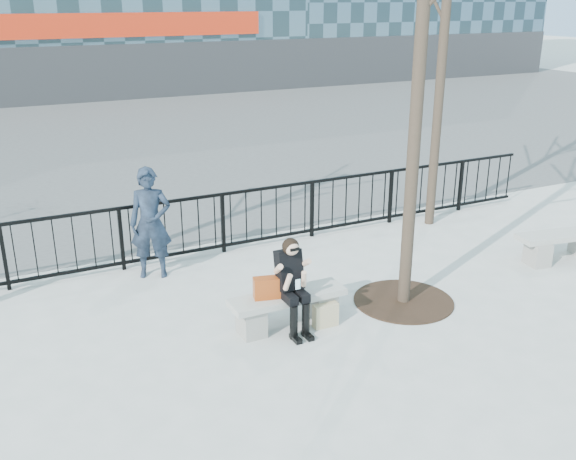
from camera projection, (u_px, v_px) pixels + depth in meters
name	position (u px, v px, depth m)	size (l,w,h in m)	color
ground	(288.00, 326.00, 8.97)	(120.00, 120.00, 0.00)	#9F9F9A
street_surface	(90.00, 133.00, 21.59)	(60.00, 23.00, 0.01)	#474747
railing	(212.00, 224.00, 11.30)	(14.00, 0.06, 1.10)	black
tree_grate	(403.00, 301.00, 9.67)	(1.50, 1.50, 0.02)	black
bench_main	(288.00, 306.00, 8.87)	(1.65, 0.46, 0.49)	gray
bench_second	(562.00, 243.00, 11.14)	(1.66, 0.46, 0.49)	gray
seated_woman	(293.00, 286.00, 8.61)	(0.50, 0.64, 1.34)	black
handbag	(267.00, 288.00, 8.64)	(0.36, 0.17, 0.30)	#963A12
shopping_bag	(325.00, 315.00, 8.90)	(0.36, 0.13, 0.34)	beige
standing_man	(151.00, 223.00, 10.28)	(0.67, 0.44, 1.83)	black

